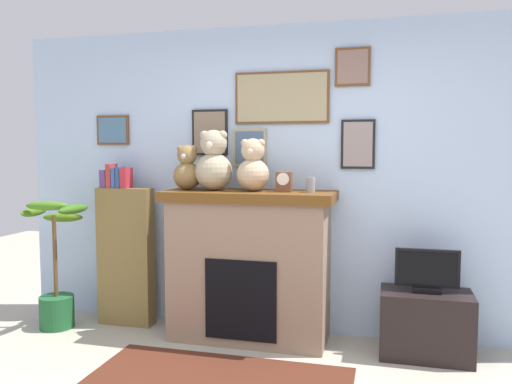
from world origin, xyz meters
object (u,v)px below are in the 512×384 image
fireplace (249,265)px  teddy_bear_cream (253,168)px  television (427,272)px  teddy_bear_grey (214,163)px  bookshelf (125,252)px  mantel_clock (284,182)px  candle_jar (311,185)px  teddy_bear_brown (187,170)px  tv_stand (426,324)px  potted_plant (56,279)px

fireplace → teddy_bear_cream: (0.03, -0.02, 0.80)m
television → teddy_bear_cream: teddy_bear_cream is taller
fireplace → teddy_bear_grey: 0.88m
bookshelf → mantel_clock: bookshelf is taller
candle_jar → teddy_bear_cream: (-0.47, -0.00, 0.13)m
teddy_bear_brown → teddy_bear_cream: (0.57, -0.00, 0.02)m
mantel_clock → teddy_bear_brown: 0.83m
candle_jar → television: bearing=-1.2°
tv_stand → teddy_bear_grey: bearing=179.5°
fireplace → television: (1.38, -0.04, 0.03)m
teddy_bear_brown → mantel_clock: bearing=-0.1°
bookshelf → potted_plant: 0.63m
potted_plant → teddy_bear_grey: size_ratio=2.29×
television → teddy_bear_brown: bearing=179.5°
teddy_bear_brown → teddy_bear_cream: size_ratio=0.88×
candle_jar → tv_stand: bearing=-1.1°
television → fireplace: bearing=178.5°
tv_stand → mantel_clock: mantel_clock is taller
potted_plant → television: (3.09, 0.14, 0.21)m
fireplace → potted_plant: (-1.71, -0.18, -0.19)m
bookshelf → television: size_ratio=3.08×
bookshelf → teddy_bear_brown: (0.63, -0.08, 0.74)m
tv_stand → teddy_bear_cream: size_ratio=1.58×
teddy_bear_cream → television: bearing=-0.7°
potted_plant → teddy_bear_brown: teddy_bear_brown is taller
tv_stand → mantel_clock: size_ratio=4.24×
fireplace → television: fireplace is taller
potted_plant → television: 3.10m
mantel_clock → fireplace: bearing=176.2°
mantel_clock → television: bearing=-0.9°
potted_plant → teddy_bear_grey: (1.41, 0.16, 1.02)m
bookshelf → teddy_bear_brown: bearing=-7.6°
tv_stand → television: (-0.00, -0.00, 0.40)m
bookshelf → mantel_clock: size_ratio=9.09×
bookshelf → candle_jar: bookshelf is taller
fireplace → tv_stand: bearing=-1.4°
candle_jar → teddy_bear_brown: (-1.03, -0.00, 0.11)m
mantel_clock → tv_stand: bearing=-0.8°
bookshelf → mantel_clock: bearing=-3.3°
bookshelf → television: (2.55, -0.10, -0.00)m
bookshelf → teddy_bear_cream: (1.20, -0.08, 0.77)m
fireplace → television: bearing=-1.5°
bookshelf → teddy_bear_cream: size_ratio=3.38×
mantel_clock → teddy_bear_grey: teddy_bear_grey is taller
fireplace → tv_stand: fireplace is taller
fireplace → candle_jar: (0.50, -0.02, 0.67)m
tv_stand → teddy_bear_cream: (-1.35, 0.02, 1.17)m
television → teddy_bear_grey: teddy_bear_grey is taller
fireplace → bookshelf: 1.17m
candle_jar → teddy_bear_brown: teddy_bear_brown is taller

